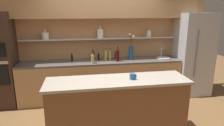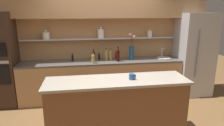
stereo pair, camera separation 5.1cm
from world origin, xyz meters
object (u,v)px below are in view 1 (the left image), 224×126
refrigerator (193,54)px  bottle_wine_6 (118,56)px  bottle_spirit_4 (93,55)px  bottle_spirit_7 (93,59)px  bottle_sauce_2 (116,55)px  bottle_spirit_0 (106,55)px  bottle_spirit_3 (110,55)px  bottle_sauce_5 (72,58)px  flower_vase (131,52)px  sink_fixture (163,57)px  coffee_mug (132,76)px  bottle_sauce_1 (99,57)px

refrigerator → bottle_wine_6: refrigerator is taller
refrigerator → bottle_spirit_4: (-2.44, 0.22, 0.02)m
bottle_wine_6 → bottle_spirit_7: 0.58m
bottle_sauce_2 → bottle_wine_6: 0.26m
bottle_spirit_0 → refrigerator: bearing=-3.3°
bottle_spirit_0 → bottle_spirit_7: bottle_spirit_0 is taller
bottle_spirit_3 → bottle_sauce_5: size_ratio=1.48×
bottle_spirit_4 → bottle_wine_6: (0.54, -0.28, 0.04)m
bottle_sauce_2 → bottle_spirit_3: 0.18m
flower_vase → bottle_sauce_2: (-0.34, 0.16, -0.11)m
bottle_spirit_7 → bottle_sauce_5: bearing=148.7°
bottle_spirit_4 → sink_fixture: bearing=-5.9°
sink_fixture → coffee_mug: size_ratio=3.07×
refrigerator → coffee_mug: refrigerator is taller
refrigerator → sink_fixture: refrigerator is taller
refrigerator → bottle_wine_6: size_ratio=5.84×
bottle_spirit_3 → bottle_spirit_0: bearing=169.0°
bottle_spirit_0 → bottle_spirit_4: bottle_spirit_0 is taller
coffee_mug → bottle_spirit_3: bearing=92.7°
bottle_wine_6 → coffee_mug: size_ratio=3.18×
bottle_spirit_3 → bottle_wine_6: (0.15, -0.16, 0.02)m
refrigerator → flower_vase: (-1.56, 0.04, 0.11)m
bottle_spirit_3 → bottle_spirit_7: size_ratio=1.07×
bottle_spirit_4 → coffee_mug: (0.47, -1.81, 0.05)m
bottle_sauce_2 → bottle_wine_6: size_ratio=0.56×
refrigerator → bottle_spirit_0: refrigerator is taller
bottle_spirit_3 → bottle_spirit_7: (-0.42, -0.25, -0.01)m
coffee_mug → flower_vase: bearing=75.9°
bottle_sauce_2 → bottle_spirit_0: bearing=-162.2°
bottle_sauce_1 → bottle_spirit_7: bottle_spirit_7 is taller
bottle_sauce_1 → coffee_mug: bearing=-78.8°
sink_fixture → bottle_spirit_4: (-1.68, 0.17, 0.07)m
bottle_sauce_2 → bottle_spirit_4: bearing=178.1°
bottle_spirit_3 → flower_vase: bearing=-7.4°
sink_fixture → bottle_spirit_3: bottle_spirit_3 is taller
flower_vase → coffee_mug: bearing=-104.1°
flower_vase → bottle_sauce_1: (-0.76, 0.11, -0.12)m
sink_fixture → bottle_spirit_7: bearing=-173.6°
bottle_sauce_5 → bottle_spirit_7: bearing=-31.3°
refrigerator → bottle_sauce_2: refrigerator is taller
flower_vase → bottle_spirit_4: flower_vase is taller
bottle_spirit_0 → bottle_wine_6: size_ratio=0.80×
bottle_sauce_5 → coffee_mug: size_ratio=1.64×
bottle_spirit_4 → bottle_spirit_3: bearing=-16.9°
bottle_sauce_2 → coffee_mug: bottle_sauce_2 is taller
flower_vase → sink_fixture: size_ratio=1.87×
sink_fixture → bottle_wine_6: size_ratio=0.97×
bottle_spirit_3 → bottle_spirit_7: bearing=-149.6°
bottle_spirit_4 → bottle_spirit_7: bottle_spirit_7 is taller
bottle_sauce_2 → bottle_sauce_5: bearing=-176.0°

